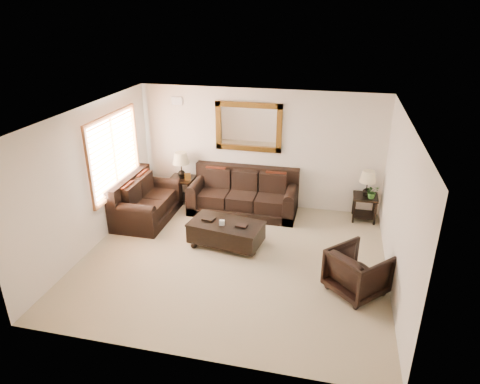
% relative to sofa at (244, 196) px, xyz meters
% --- Properties ---
extents(room, '(5.51, 5.01, 2.71)m').
position_rel_sofa_xyz_m(room, '(0.25, -2.03, 1.00)').
color(room, tan).
rests_on(room, ground).
extents(window, '(0.07, 1.96, 1.66)m').
position_rel_sofa_xyz_m(window, '(-2.45, -1.13, 1.20)').
color(window, white).
rests_on(window, room).
extents(mirror, '(1.50, 0.06, 1.10)m').
position_rel_sofa_xyz_m(mirror, '(0.00, 0.44, 1.50)').
color(mirror, '#48260E').
rests_on(mirror, room).
extents(air_vent, '(0.25, 0.02, 0.18)m').
position_rel_sofa_xyz_m(air_vent, '(-1.65, 0.45, 2.00)').
color(air_vent, '#999999').
rests_on(air_vent, room).
extents(sofa, '(2.39, 1.03, 0.98)m').
position_rel_sofa_xyz_m(sofa, '(0.00, 0.00, 0.00)').
color(sofa, black).
rests_on(sofa, room).
extents(loveseat, '(1.01, 1.70, 0.96)m').
position_rel_sofa_xyz_m(loveseat, '(-2.04, -0.85, -0.00)').
color(loveseat, black).
rests_on(loveseat, room).
extents(end_table_left, '(0.56, 0.56, 1.23)m').
position_rel_sofa_xyz_m(end_table_left, '(-1.52, 0.15, 0.45)').
color(end_table_left, black).
rests_on(end_table_left, room).
extents(end_table_right, '(0.52, 0.52, 1.13)m').
position_rel_sofa_xyz_m(end_table_right, '(2.65, 0.17, 0.39)').
color(end_table_right, black).
rests_on(end_table_right, room).
extents(coffee_table, '(1.50, 0.97, 0.59)m').
position_rel_sofa_xyz_m(coffee_table, '(-0.01, -1.56, -0.06)').
color(coffee_table, black).
rests_on(coffee_table, room).
extents(armchair, '(1.11, 1.11, 0.84)m').
position_rel_sofa_xyz_m(armchair, '(2.45, -2.54, 0.06)').
color(armchair, black).
rests_on(armchair, floor).
extents(potted_plant, '(0.37, 0.38, 0.23)m').
position_rel_sofa_xyz_m(potted_plant, '(2.76, 0.08, 0.32)').
color(potted_plant, '#2C581E').
rests_on(potted_plant, end_table_right).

